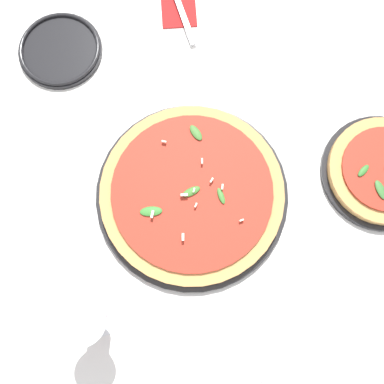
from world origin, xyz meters
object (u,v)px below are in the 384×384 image
(side_plate_white, at_px, (60,50))
(shaker_pepper, at_px, (273,384))
(pizza_arugula_main, at_px, (192,194))
(wine_glass, at_px, (89,319))
(pizza_personal_side, at_px, (382,171))

(side_plate_white, xyz_separation_m, shaker_pepper, (-0.68, -0.34, 0.02))
(pizza_arugula_main, height_order, shaker_pepper, shaker_pepper)
(pizza_arugula_main, distance_m, side_plate_white, 0.41)
(pizza_arugula_main, xyz_separation_m, wine_glass, (-0.20, 0.19, 0.09))
(wine_glass, xyz_separation_m, shaker_pepper, (-0.14, -0.28, -0.07))
(pizza_personal_side, xyz_separation_m, shaker_pepper, (-0.35, 0.27, 0.02))
(side_plate_white, relative_size, shaker_pepper, 2.57)
(wine_glass, bearing_deg, pizza_arugula_main, -42.08)
(pizza_arugula_main, relative_size, shaker_pepper, 5.45)
(pizza_personal_side, bearing_deg, wine_glass, 110.72)
(pizza_arugula_main, distance_m, wine_glass, 0.29)
(side_plate_white, bearing_deg, pizza_arugula_main, -144.78)
(pizza_arugula_main, xyz_separation_m, shaker_pepper, (-0.35, -0.10, 0.02))
(side_plate_white, bearing_deg, pizza_personal_side, -118.79)
(pizza_personal_side, relative_size, wine_glass, 1.41)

